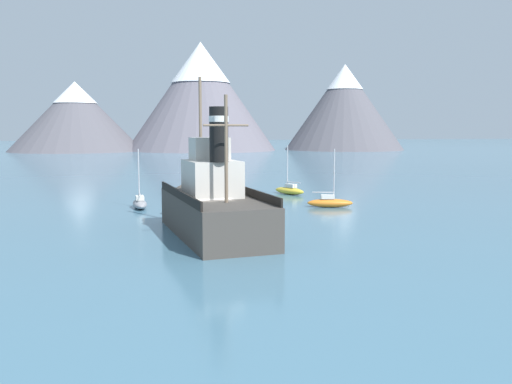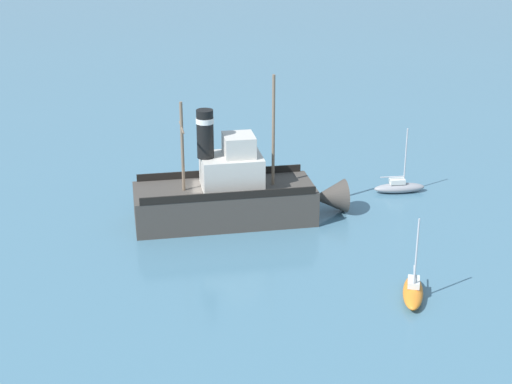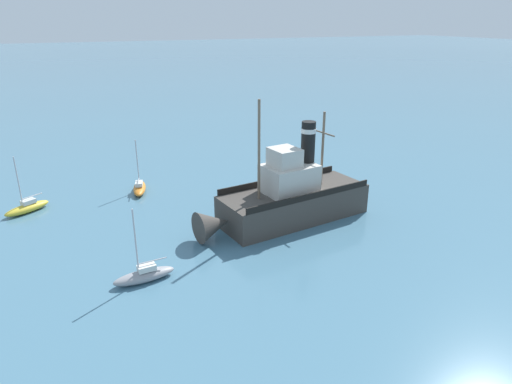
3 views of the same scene
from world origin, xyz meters
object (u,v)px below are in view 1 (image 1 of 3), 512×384
sailboat_grey (140,203)px  sailboat_orange (330,202)px  old_tugboat (212,205)px  sailboat_yellow (289,190)px

sailboat_grey → sailboat_orange: bearing=-10.4°
old_tugboat → sailboat_orange: old_tugboat is taller
old_tugboat → sailboat_yellow: size_ratio=3.00×
old_tugboat → sailboat_yellow: 21.70m
sailboat_yellow → sailboat_grey: bearing=-155.9°
sailboat_orange → old_tugboat: bearing=-140.0°
old_tugboat → sailboat_orange: size_ratio=3.00×
old_tugboat → sailboat_grey: 13.15m
old_tugboat → sailboat_orange: 14.81m
sailboat_yellow → sailboat_grey: same height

